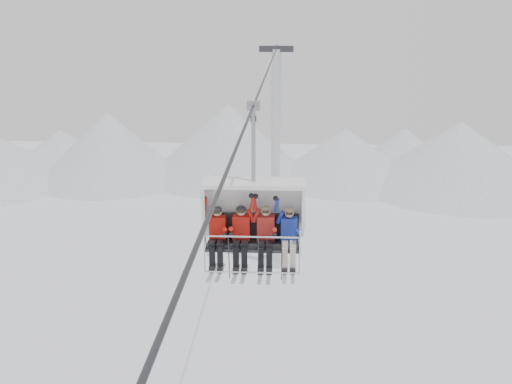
{
  "coord_description": "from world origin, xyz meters",
  "views": [
    {
      "loc": [
        0.85,
        -15.89,
        15.41
      ],
      "look_at": [
        0.0,
        0.0,
        10.91
      ],
      "focal_mm": 45.0,
      "sensor_mm": 36.0,
      "label": 1
    }
  ],
  "objects_px": {
    "chairlift_carrier": "(254,212)",
    "skier_far_left": "(217,234)",
    "skier_center_left": "(241,234)",
    "lift_tower_right": "(275,175)",
    "skier_far_right": "(289,236)",
    "skier_center_right": "(266,234)"
  },
  "relations": [
    {
      "from": "chairlift_carrier",
      "to": "skier_center_left",
      "type": "xyz_separation_m",
      "value": [
        -0.29,
        -0.3,
        -0.47
      ]
    },
    {
      "from": "skier_far_left",
      "to": "skier_center_left",
      "type": "xyz_separation_m",
      "value": [
        0.58,
        0.0,
        0.02
      ]
    },
    {
      "from": "skier_center_right",
      "to": "skier_far_right",
      "type": "height_order",
      "value": "skier_center_right"
    },
    {
      "from": "skier_center_right",
      "to": "skier_center_left",
      "type": "bearing_deg",
      "value": -179.93
    },
    {
      "from": "lift_tower_right",
      "to": "skier_center_left",
      "type": "height_order",
      "value": "lift_tower_right"
    },
    {
      "from": "lift_tower_right",
      "to": "skier_center_left",
      "type": "relative_size",
      "value": 7.99
    },
    {
      "from": "skier_far_left",
      "to": "lift_tower_right",
      "type": "bearing_deg",
      "value": 87.87
    },
    {
      "from": "chairlift_carrier",
      "to": "skier_far_left",
      "type": "relative_size",
      "value": 2.36
    },
    {
      "from": "skier_far_left",
      "to": "skier_center_left",
      "type": "height_order",
      "value": "skier_center_left"
    },
    {
      "from": "skier_far_left",
      "to": "skier_center_left",
      "type": "relative_size",
      "value": 1.0
    },
    {
      "from": "skier_far_left",
      "to": "skier_center_right",
      "type": "bearing_deg",
      "value": 0.25
    },
    {
      "from": "lift_tower_right",
      "to": "skier_far_right",
      "type": "height_order",
      "value": "lift_tower_right"
    },
    {
      "from": "skier_center_left",
      "to": "skier_far_right",
      "type": "xyz_separation_m",
      "value": [
        1.16,
        -0.0,
        -0.02
      ]
    },
    {
      "from": "lift_tower_right",
      "to": "skier_center_right",
      "type": "distance_m",
      "value": 23.73
    },
    {
      "from": "skier_far_left",
      "to": "skier_center_left",
      "type": "distance_m",
      "value": 0.58
    },
    {
      "from": "chairlift_carrier",
      "to": "skier_far_left",
      "type": "xyz_separation_m",
      "value": [
        -0.87,
        -0.31,
        -0.49
      ]
    },
    {
      "from": "chairlift_carrier",
      "to": "skier_center_right",
      "type": "relative_size",
      "value": 2.36
    },
    {
      "from": "skier_far_left",
      "to": "skier_far_right",
      "type": "xyz_separation_m",
      "value": [
        1.74,
        -0.0,
        -0.0
      ]
    },
    {
      "from": "skier_center_right",
      "to": "skier_far_left",
      "type": "bearing_deg",
      "value": -179.75
    },
    {
      "from": "lift_tower_right",
      "to": "chairlift_carrier",
      "type": "bearing_deg",
      "value": -90.0
    },
    {
      "from": "chairlift_carrier",
      "to": "skier_far_left",
      "type": "distance_m",
      "value": 1.04
    },
    {
      "from": "chairlift_carrier",
      "to": "skier_far_right",
      "type": "xyz_separation_m",
      "value": [
        0.87,
        -0.31,
        -0.49
      ]
    }
  ]
}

